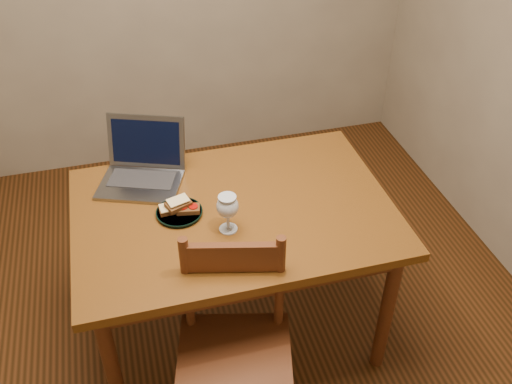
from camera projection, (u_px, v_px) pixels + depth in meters
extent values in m
cube|color=black|center=(218.00, 331.00, 2.77)|extent=(3.20, 3.20, 0.02)
cube|color=#502E0D|center=(234.00, 212.00, 2.35)|extent=(1.30, 0.90, 0.04)
cylinder|color=#45240E|center=(113.00, 371.00, 2.18)|extent=(0.06, 0.06, 0.70)
cylinder|color=#45240E|center=(387.00, 311.00, 2.41)|extent=(0.06, 0.06, 0.70)
cylinder|color=#45240E|center=(103.00, 243.00, 2.74)|extent=(0.06, 0.06, 0.70)
cylinder|color=#45240E|center=(325.00, 204.00, 2.97)|extent=(0.06, 0.06, 0.70)
cube|color=#45240E|center=(235.00, 359.00, 2.12)|extent=(0.51, 0.49, 0.04)
cube|color=#45240E|center=(233.00, 257.00, 2.02)|extent=(0.34, 0.11, 0.12)
cylinder|color=black|center=(179.00, 213.00, 2.30)|extent=(0.19, 0.19, 0.02)
cube|color=slate|center=(140.00, 185.00, 2.45)|extent=(0.40, 0.35, 0.02)
cube|color=slate|center=(146.00, 141.00, 2.50)|extent=(0.35, 0.19, 0.23)
cube|color=black|center=(146.00, 141.00, 2.50)|extent=(0.30, 0.16, 0.19)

